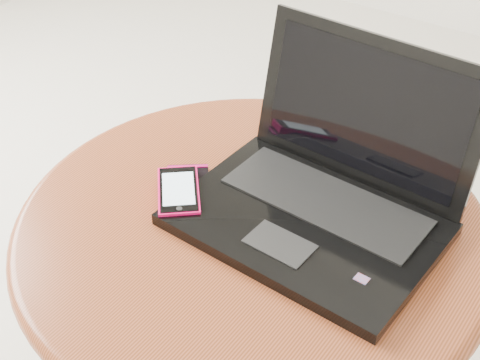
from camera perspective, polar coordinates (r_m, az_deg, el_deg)
The scene contains 4 objects.
table at distance 1.07m, azimuth 0.97°, elevation -7.90°, with size 0.68×0.68×0.54m.
laptop at distance 0.98m, azimuth 6.88°, elevation -0.84°, with size 0.36×0.31×0.23m.
phone_black at distance 1.04m, azimuth -4.29°, elevation -0.91°, with size 0.12×0.13×0.01m.
phone_pink at distance 1.02m, azimuth -5.04°, elevation -0.97°, with size 0.12×0.12×0.01m.
Camera 1 is at (0.39, -0.53, 1.19)m, focal length 52.27 mm.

